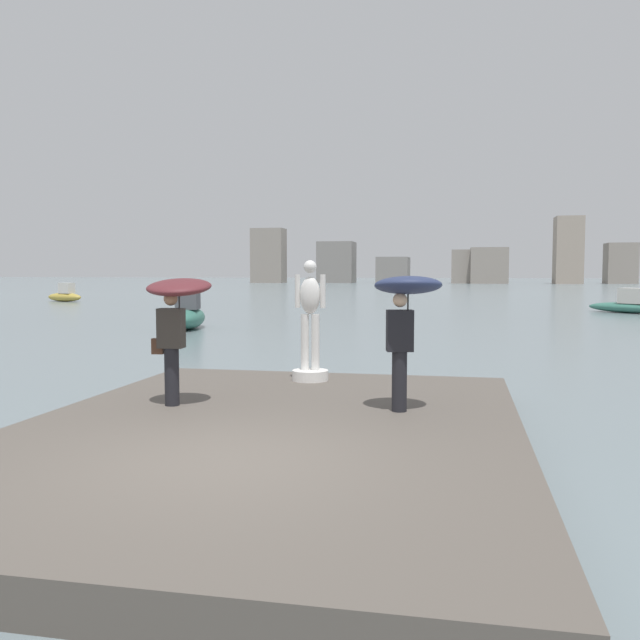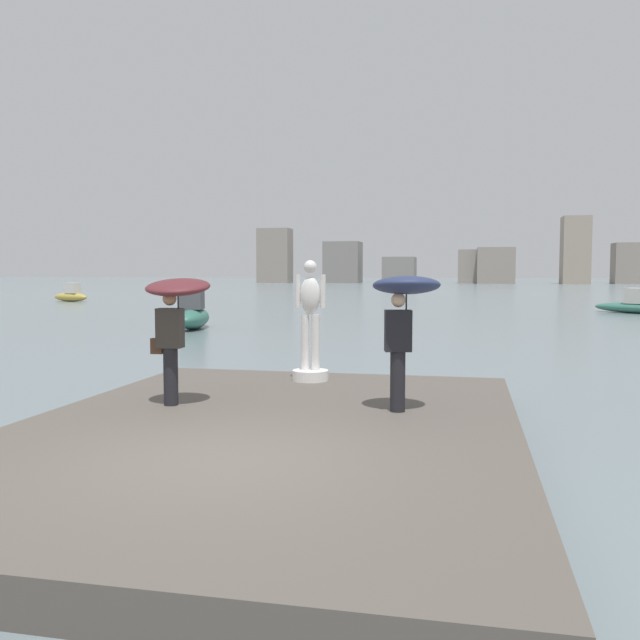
{
  "view_description": "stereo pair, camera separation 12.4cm",
  "coord_description": "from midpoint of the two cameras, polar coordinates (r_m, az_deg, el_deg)",
  "views": [
    {
      "loc": [
        2.48,
        -6.92,
        2.44
      ],
      "look_at": [
        0.0,
        5.19,
        1.55
      ],
      "focal_mm": 38.22,
      "sensor_mm": 36.0,
      "label": 1
    },
    {
      "loc": [
        2.6,
        -6.89,
        2.44
      ],
      "look_at": [
        0.0,
        5.19,
        1.55
      ],
      "focal_mm": 38.22,
      "sensor_mm": 36.0,
      "label": 2
    }
  ],
  "objects": [
    {
      "name": "ground_plane",
      "position": [
        47.04,
        8.46,
        1.1
      ],
      "size": [
        400.0,
        400.0,
        0.0
      ],
      "primitive_type": "plane",
      "color": "slate"
    },
    {
      "name": "statue_white_figure",
      "position": [
        12.66,
        -1.11,
        -1.15
      ],
      "size": [
        0.67,
        0.67,
        2.24
      ],
      "color": "white",
      "rests_on": "pier"
    },
    {
      "name": "pier",
      "position": [
        9.25,
        -4.8,
        -9.91
      ],
      "size": [
        6.68,
        9.4,
        0.4
      ],
      "primitive_type": "cube",
      "color": "#564F47",
      "rests_on": "ground"
    },
    {
      "name": "distant_skyline",
      "position": [
        139.01,
        9.52,
        4.87
      ],
      "size": [
        75.77,
        9.75,
        12.82
      ],
      "color": "gray",
      "rests_on": "ground"
    },
    {
      "name": "boat_far",
      "position": [
        43.42,
        24.48,
        1.18
      ],
      "size": [
        4.56,
        4.39,
        1.46
      ],
      "color": "#336B5B",
      "rests_on": "ground"
    },
    {
      "name": "onlooker_right",
      "position": [
        9.91,
        6.82,
        1.31
      ],
      "size": [
        1.17,
        1.18,
        2.01
      ],
      "color": "black",
      "rests_on": "pier"
    },
    {
      "name": "boat_leftward",
      "position": [
        58.23,
        -20.63,
        1.96
      ],
      "size": [
        3.61,
        1.85,
        1.51
      ],
      "color": "#B2993D",
      "rests_on": "ground"
    },
    {
      "name": "boat_near",
      "position": [
        29.3,
        -11.03,
        0.4
      ],
      "size": [
        1.99,
        3.96,
        1.65
      ],
      "color": "#336B5B",
      "rests_on": "ground"
    },
    {
      "name": "onlooker_left",
      "position": [
        10.51,
        -12.28,
        1.05
      ],
      "size": [
        1.03,
        1.06,
        1.98
      ],
      "color": "black",
      "rests_on": "pier"
    }
  ]
}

